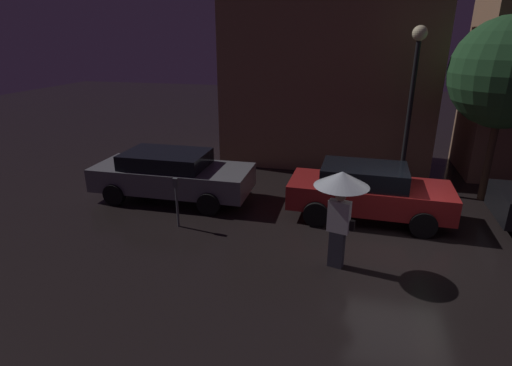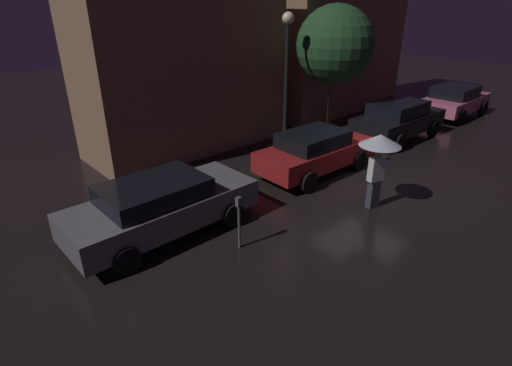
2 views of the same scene
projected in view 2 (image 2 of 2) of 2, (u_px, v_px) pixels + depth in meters
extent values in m
plane|color=black|center=(367.00, 178.00, 12.89)|extent=(60.00, 60.00, 0.00)
cube|color=#8C664C|center=(183.00, 67.00, 14.45)|extent=(7.44, 3.00, 6.05)
cube|color=#8C664C|center=(336.00, 19.00, 19.21)|extent=(7.73, 3.00, 8.69)
cube|color=slate|center=(163.00, 208.00, 9.69)|extent=(4.64, 1.87, 0.67)
cube|color=black|center=(154.00, 190.00, 9.35)|extent=(2.42, 1.63, 0.42)
cylinder|color=black|center=(192.00, 191.00, 11.32)|extent=(0.62, 0.22, 0.62)
cylinder|color=black|center=(233.00, 215.00, 10.09)|extent=(0.62, 0.22, 0.62)
cylinder|color=black|center=(92.00, 226.00, 9.57)|extent=(0.62, 0.22, 0.62)
cylinder|color=black|center=(126.00, 260.00, 8.35)|extent=(0.62, 0.22, 0.62)
cube|color=maroon|center=(315.00, 154.00, 13.05)|extent=(4.18, 1.77, 0.65)
cube|color=black|center=(313.00, 139.00, 12.71)|extent=(2.19, 1.52, 0.47)
cylinder|color=black|center=(320.00, 148.00, 14.52)|extent=(0.65, 0.22, 0.65)
cylinder|color=black|center=(359.00, 161.00, 13.41)|extent=(0.65, 0.22, 0.65)
cylinder|color=black|center=(269.00, 166.00, 12.96)|extent=(0.65, 0.22, 0.65)
cylinder|color=black|center=(308.00, 182.00, 11.85)|extent=(0.65, 0.22, 0.65)
cube|color=black|center=(398.00, 122.00, 16.26)|extent=(4.40, 1.85, 0.68)
cube|color=black|center=(398.00, 108.00, 15.90)|extent=(2.30, 1.60, 0.53)
cylinder|color=black|center=(395.00, 120.00, 17.82)|extent=(0.69, 0.22, 0.69)
cylinder|color=black|center=(433.00, 128.00, 16.63)|extent=(0.69, 0.22, 0.69)
cylinder|color=black|center=(360.00, 132.00, 16.17)|extent=(0.69, 0.22, 0.69)
cylinder|color=black|center=(399.00, 143.00, 14.99)|extent=(0.69, 0.22, 0.69)
cube|color=#DB6684|center=(455.00, 102.00, 19.42)|extent=(4.19, 1.89, 0.61)
cube|color=black|center=(455.00, 91.00, 19.08)|extent=(2.19, 1.63, 0.51)
cylinder|color=black|center=(447.00, 101.00, 20.95)|extent=(0.70, 0.22, 0.70)
cylinder|color=black|center=(483.00, 108.00, 19.73)|extent=(0.70, 0.22, 0.70)
cylinder|color=black|center=(423.00, 110.00, 19.38)|extent=(0.70, 0.22, 0.70)
cylinder|color=black|center=(461.00, 117.00, 18.16)|extent=(0.70, 0.22, 0.70)
cube|color=#383842|center=(373.00, 194.00, 10.96)|extent=(0.34, 0.27, 0.81)
cube|color=white|center=(376.00, 169.00, 10.64)|extent=(0.48, 0.30, 0.68)
sphere|color=tan|center=(379.00, 153.00, 10.46)|extent=(0.22, 0.22, 0.22)
cylinder|color=black|center=(378.00, 160.00, 10.53)|extent=(0.02, 0.02, 0.79)
cone|color=silver|center=(380.00, 140.00, 10.30)|extent=(1.09, 1.09, 0.30)
cube|color=black|center=(381.00, 172.00, 10.86)|extent=(0.18, 0.14, 0.22)
cylinder|color=#4C5154|center=(239.00, 227.00, 9.10)|extent=(0.06, 0.06, 1.09)
cube|color=#4C5154|center=(239.00, 202.00, 8.82)|extent=(0.12, 0.10, 0.22)
cylinder|color=black|center=(286.00, 90.00, 14.66)|extent=(0.14, 0.14, 4.45)
sphere|color=#F9EAB7|center=(288.00, 18.00, 13.63)|extent=(0.42, 0.42, 0.42)
cylinder|color=#473323|center=(330.00, 108.00, 16.25)|extent=(0.20, 0.20, 2.40)
sphere|color=#234C28|center=(335.00, 45.00, 15.21)|extent=(2.96, 2.96, 2.96)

